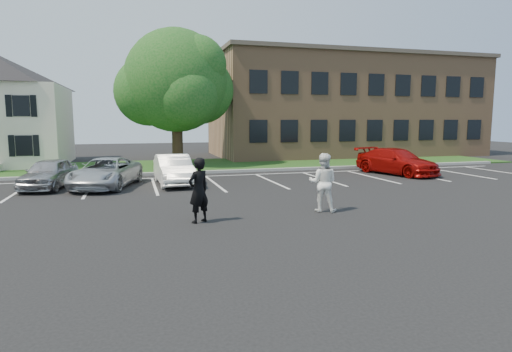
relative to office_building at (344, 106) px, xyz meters
The scene contains 12 objects.
ground_plane 26.40m from the office_building, 122.48° to the right, with size 90.00×90.00×0.00m, color black.
curb 17.68m from the office_building, 144.48° to the right, with size 40.00×0.30×0.15m, color #969690.
grass_strip 15.78m from the office_building, 156.82° to the right, with size 44.00×8.00×0.08m, color #1F4713.
stall_lines 18.60m from the office_building, 134.01° to the right, with size 34.00×5.36×0.01m.
office_building is the anchor object (origin of this frame).
tree 15.73m from the office_building, 160.30° to the right, with size 7.80×7.20×8.80m.
man_black_suit 26.92m from the office_building, 126.48° to the right, with size 0.70×0.46×1.92m, color black.
man_white_shirt 24.34m from the office_building, 119.10° to the right, with size 0.94×0.73×1.92m, color white.
car_silver_west 25.37m from the office_building, 147.84° to the right, with size 1.57×3.90×1.33m, color #A2A1A6.
car_silver_minivan 23.62m from the office_building, 143.97° to the right, with size 2.17×4.71×1.31m, color silver.
car_white_sedan 21.26m from the office_building, 139.25° to the right, with size 1.47×4.21×1.39m, color white.
car_red_compact 14.24m from the office_building, 105.35° to the right, with size 2.00×4.92×1.43m, color #9B0A07.
Camera 1 is at (-3.71, -11.80, 3.01)m, focal length 30.00 mm.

